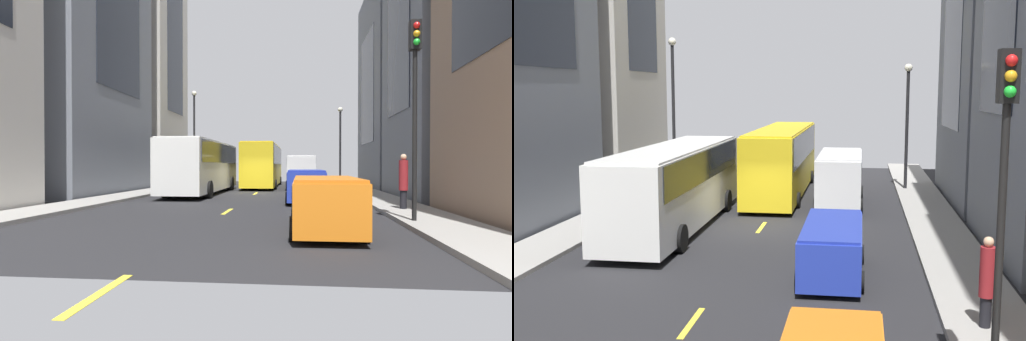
% 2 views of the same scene
% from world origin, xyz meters
% --- Properties ---
extents(ground_plane, '(40.53, 40.53, 0.00)m').
position_xyz_m(ground_plane, '(0.00, 0.00, 0.00)').
color(ground_plane, black).
extents(sidewalk_west, '(2.27, 44.00, 0.15)m').
position_xyz_m(sidewalk_west, '(-7.13, 0.00, 0.07)').
color(sidewalk_west, gray).
rests_on(sidewalk_west, ground).
extents(sidewalk_east, '(2.27, 44.00, 0.15)m').
position_xyz_m(sidewalk_east, '(7.13, 0.00, 0.07)').
color(sidewalk_east, gray).
rests_on(sidewalk_east, ground).
extents(lane_stripe_1, '(0.16, 2.00, 0.01)m').
position_xyz_m(lane_stripe_1, '(0.00, -10.50, 0.01)').
color(lane_stripe_1, yellow).
rests_on(lane_stripe_1, ground).
extents(lane_stripe_2, '(0.16, 2.00, 0.01)m').
position_xyz_m(lane_stripe_2, '(0.00, 0.00, 0.01)').
color(lane_stripe_2, yellow).
rests_on(lane_stripe_2, ground).
extents(lane_stripe_3, '(0.16, 2.00, 0.01)m').
position_xyz_m(lane_stripe_3, '(0.00, 10.50, 0.01)').
color(lane_stripe_3, yellow).
rests_on(lane_stripe_3, ground).
extents(lane_stripe_4, '(0.16, 2.00, 0.01)m').
position_xyz_m(lane_stripe_4, '(0.00, 21.00, 0.01)').
color(lane_stripe_4, yellow).
rests_on(lane_stripe_4, ground).
extents(building_east_2, '(6.34, 10.76, 16.34)m').
position_xyz_m(building_east_2, '(11.60, 8.02, 8.17)').
color(building_east_2, slate).
rests_on(building_east_2, ground).
extents(city_bus_white, '(2.80, 11.96, 3.35)m').
position_xyz_m(city_bus_white, '(-3.41, -0.53, 2.01)').
color(city_bus_white, silver).
rests_on(city_bus_white, ground).
extents(streetcar_yellow, '(2.70, 12.90, 3.59)m').
position_xyz_m(streetcar_yellow, '(-0.19, 8.43, 2.12)').
color(streetcar_yellow, yellow).
rests_on(streetcar_yellow, ground).
extents(delivery_van_white, '(2.26, 6.09, 2.58)m').
position_xyz_m(delivery_van_white, '(3.01, 5.34, 1.52)').
color(delivery_van_white, white).
rests_on(delivery_van_white, ground).
extents(car_blue_0, '(1.94, 4.74, 1.62)m').
position_xyz_m(car_blue_0, '(3.19, -6.15, 0.96)').
color(car_blue_0, '#2338AD').
rests_on(car_blue_0, ground).
extents(pedestrian_crossing_near, '(0.38, 0.38, 2.06)m').
position_xyz_m(pedestrian_crossing_near, '(-6.40, 9.66, 1.24)').
color(pedestrian_crossing_near, navy).
rests_on(pedestrian_crossing_near, ground).
extents(pedestrian_waiting_curb, '(0.35, 0.35, 2.15)m').
position_xyz_m(pedestrian_waiting_curb, '(6.92, -10.09, 1.29)').
color(pedestrian_waiting_curb, black).
rests_on(pedestrian_waiting_curb, ground).
extents(traffic_light_near_corner, '(0.32, 0.44, 6.15)m').
position_xyz_m(traffic_light_near_corner, '(6.39, -13.58, 4.40)').
color(traffic_light_near_corner, black).
rests_on(traffic_light_near_corner, ground).
extents(streetlamp_near, '(0.44, 0.44, 6.90)m').
position_xyz_m(streetlamp_near, '(6.49, 10.35, 4.39)').
color(streetlamp_near, black).
rests_on(streetlamp_near, ground).
extents(streetlamp_far, '(0.44, 0.44, 8.35)m').
position_xyz_m(streetlamp_far, '(-6.49, 9.07, 5.16)').
color(streetlamp_far, black).
rests_on(streetlamp_far, ground).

